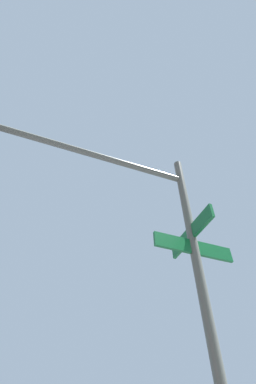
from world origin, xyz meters
name	(u,v)px	position (x,y,z in m)	size (l,w,h in m)	color
traffic_signal_near	(88,217)	(-5.87, -5.96, 3.76)	(3.21, 2.15, 5.32)	#474C47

